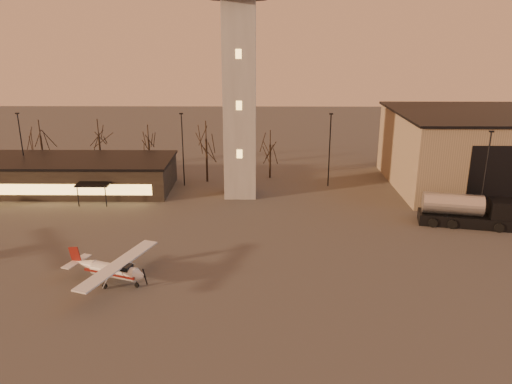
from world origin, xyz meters
TOP-DOWN VIEW (x-y plane):
  - ground at (0.00, 0.00)m, footprint 220.00×220.00m
  - control_tower at (0.00, 30.00)m, footprint 6.80×6.80m
  - hangar at (36.00, 33.98)m, footprint 30.60×20.60m
  - terminal at (-21.99, 31.98)m, footprint 25.40×12.20m
  - light_poles at (0.50, 31.00)m, footprint 58.50×12.25m
  - tree_row at (-13.70, 39.16)m, footprint 37.20×9.20m
  - cessna_front at (-9.64, 5.71)m, footprint 8.18×9.98m
  - fuel_truck at (25.15, 19.54)m, footprint 9.95×4.72m

SIDE VIEW (x-z plane):
  - ground at x=0.00m, z-range 0.00..0.00m
  - cessna_front at x=-9.64m, z-range -0.44..2.36m
  - fuel_truck at x=25.15m, z-range -0.37..3.18m
  - terminal at x=-21.99m, z-range 0.01..4.31m
  - hangar at x=36.00m, z-range 0.00..10.30m
  - light_poles at x=0.50m, z-range 0.34..10.48m
  - tree_row at x=-13.70m, z-range 1.54..10.34m
  - control_tower at x=0.00m, z-range 0.03..32.63m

